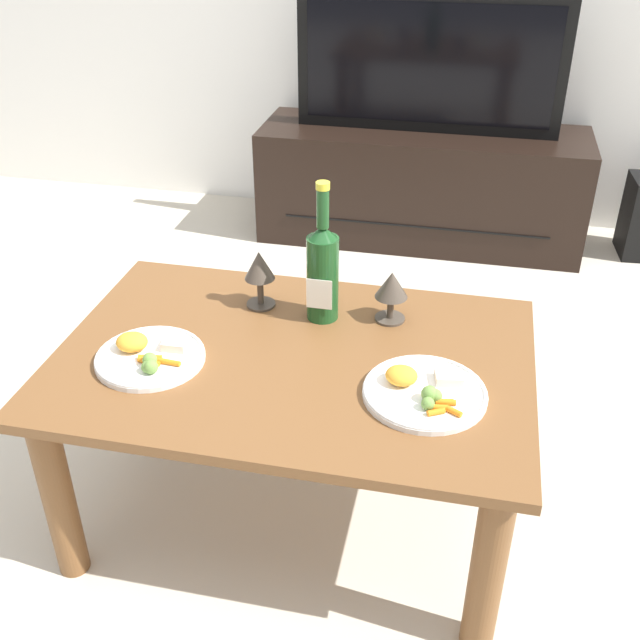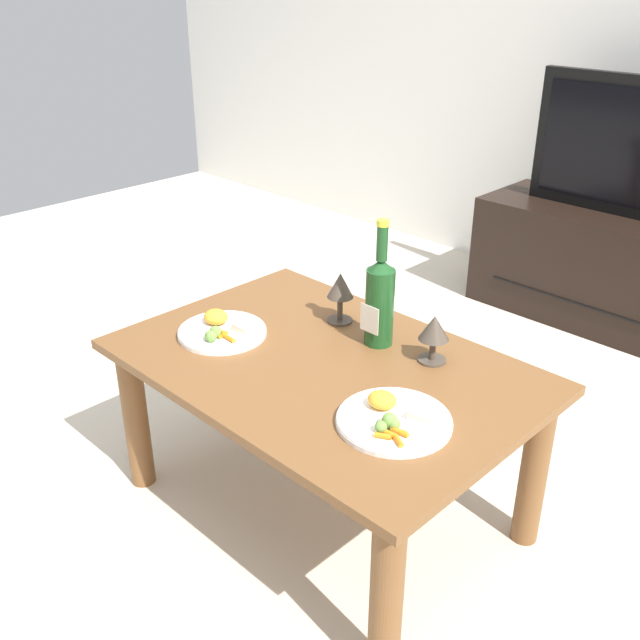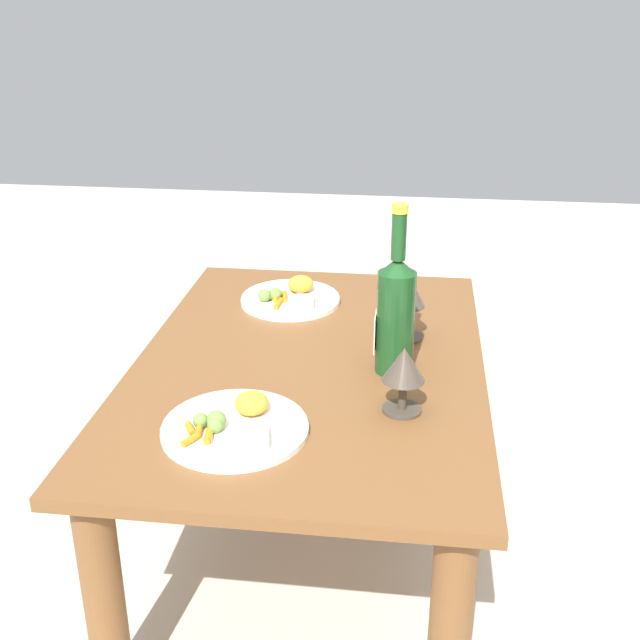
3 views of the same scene
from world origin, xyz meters
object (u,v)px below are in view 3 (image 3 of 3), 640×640
dinner_plate_left (291,297)px  dinner_plate_right (236,425)px  dining_table (310,396)px  wine_bottle (396,310)px  goblet_right (404,369)px  goblet_left (408,295)px

dinner_plate_left → dinner_plate_right: size_ratio=0.94×
dining_table → wine_bottle: bearing=80.1°
wine_bottle → dinner_plate_right: bearing=-44.3°
goblet_right → dinner_plate_right: goblet_right is taller
goblet_right → dinner_plate_right: bearing=-69.1°
goblet_left → goblet_right: 0.32m
wine_bottle → goblet_left: (-0.16, 0.02, -0.03)m
wine_bottle → goblet_right: wine_bottle is taller
wine_bottle → goblet_right: (0.16, 0.02, -0.04)m
dining_table → goblet_left: goblet_left is taller
goblet_right → goblet_left: bearing=180.0°
goblet_left → dinner_plate_left: 0.34m
goblet_left → dinner_plate_right: (0.43, -0.28, -0.09)m
dinner_plate_right → goblet_left: bearing=146.5°
dinner_plate_left → goblet_right: bearing=29.9°
dining_table → dinner_plate_left: (-0.30, -0.09, 0.10)m
wine_bottle → goblet_right: size_ratio=2.70×
dining_table → goblet_left: size_ratio=7.18×
dining_table → goblet_left: 0.30m
dinner_plate_left → wine_bottle: bearing=38.1°
wine_bottle → goblet_left: 0.16m
goblet_left → dining_table: bearing=-56.4°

